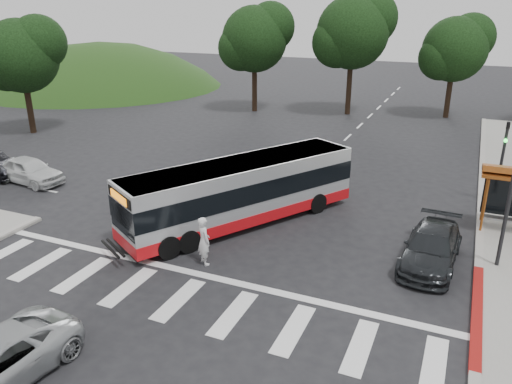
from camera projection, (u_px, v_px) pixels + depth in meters
The scene contains 14 objects.
ground at pixel (243, 238), 20.66m from camera, with size 140.00×140.00×0.00m, color black.
curb_east at pixel (481, 203), 24.13m from camera, with size 0.30×40.00×0.15m, color #9E9991.
curb_east_red at pixel (477, 313), 15.56m from camera, with size 0.32×6.00×0.15m, color maroon.
hillside_nw at pixel (103, 86), 58.31m from camera, with size 44.00×44.00×10.00m, color #1C3F14.
crosswalk_ladder at pixel (179, 299), 16.37m from camera, with size 18.00×2.60×0.01m, color silver.
traffic_signal_ne_short at pixel (503, 154), 23.47m from camera, with size 0.18×0.37×4.00m.
tree_north_a at pixel (354, 31), 41.25m from camera, with size 6.60×6.15×10.17m.
tree_north_b at pixel (456, 48), 40.42m from camera, with size 5.72×5.33×8.43m.
tree_north_c at pixel (256, 38), 42.75m from camera, with size 6.16×5.74×9.30m.
tree_west_a at pixel (22, 55), 35.45m from camera, with size 5.72×5.33×8.43m.
transit_bus at pixel (242, 193), 21.61m from camera, with size 2.35×10.84×2.80m, color #B0B2B5, non-canonical shape.
pedestrian at pixel (204, 241), 18.34m from camera, with size 0.68×0.45×1.87m, color silver.
dark_sedan at pixel (431, 248), 18.41m from camera, with size 1.87×4.59×1.33m, color #222427.
west_car_white at pixel (30, 170), 26.77m from camera, with size 1.66×4.13×1.41m, color silver.
Camera 1 is at (7.94, -16.86, 9.14)m, focal length 35.00 mm.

